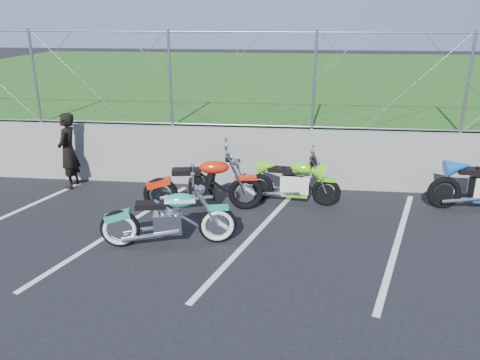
# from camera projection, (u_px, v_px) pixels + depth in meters

# --- Properties ---
(ground) EXTENTS (90.00, 90.00, 0.00)m
(ground) POSITION_uv_depth(u_px,v_px,m) (249.00, 264.00, 7.11)
(ground) COLOR black
(ground) RESTS_ON ground
(retaining_wall) EXTENTS (30.00, 0.22, 1.30)m
(retaining_wall) POSITION_uv_depth(u_px,v_px,m) (264.00, 157.00, 10.17)
(retaining_wall) COLOR slate
(retaining_wall) RESTS_ON ground
(grass_field) EXTENTS (30.00, 20.00, 1.30)m
(grass_field) POSITION_uv_depth(u_px,v_px,m) (278.00, 88.00, 19.53)
(grass_field) COLOR #1F4E14
(grass_field) RESTS_ON ground
(chain_link_fence) EXTENTS (28.00, 0.03, 2.00)m
(chain_link_fence) POSITION_uv_depth(u_px,v_px,m) (265.00, 80.00, 9.61)
(chain_link_fence) COLOR gray
(chain_link_fence) RESTS_ON retaining_wall
(parking_lines) EXTENTS (18.29, 4.31, 0.01)m
(parking_lines) POSITION_uv_depth(u_px,v_px,m) (325.00, 238.00, 7.92)
(parking_lines) COLOR silver
(parking_lines) RESTS_ON ground
(cruiser_turquoise) EXTENTS (2.19, 0.71, 1.10)m
(cruiser_turquoise) POSITION_uv_depth(u_px,v_px,m) (171.00, 220.00, 7.58)
(cruiser_turquoise) COLOR black
(cruiser_turquoise) RESTS_ON ground
(naked_orange) EXTENTS (2.29, 0.77, 1.14)m
(naked_orange) POSITION_uv_depth(u_px,v_px,m) (205.00, 186.00, 8.92)
(naked_orange) COLOR black
(naked_orange) RESTS_ON ground
(sportbike_green) EXTENTS (1.89, 0.67, 0.98)m
(sportbike_green) POSITION_uv_depth(u_px,v_px,m) (294.00, 183.00, 9.28)
(sportbike_green) COLOR black
(sportbike_green) RESTS_ON ground
(person_standing) EXTENTS (0.42, 0.62, 1.64)m
(person_standing) POSITION_uv_depth(u_px,v_px,m) (68.00, 151.00, 10.03)
(person_standing) COLOR black
(person_standing) RESTS_ON ground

